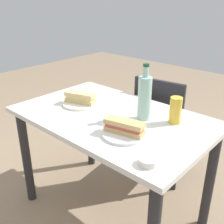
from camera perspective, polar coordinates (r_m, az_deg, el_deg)
ground_plane at (r=2.04m, az=0.00°, el=-19.96°), size 8.00×8.00×0.00m
dining_table at (r=1.67m, az=0.00°, el=-4.37°), size 1.18×0.74×0.74m
chair_far at (r=2.14m, az=10.48°, el=-2.21°), size 0.45×0.45×0.86m
plate_near at (r=1.40m, az=2.60°, el=-4.62°), size 0.23×0.23×0.01m
baguette_sandwich_near at (r=1.38m, az=2.63°, el=-3.10°), size 0.22×0.12×0.07m
knife_near at (r=1.44m, az=3.16°, el=-3.25°), size 0.18×0.03×0.01m
plate_far at (r=1.78m, az=-6.66°, el=1.80°), size 0.23×0.23×0.01m
baguette_sandwich_far at (r=1.77m, az=-6.72°, el=3.05°), size 0.21×0.13×0.07m
knife_far at (r=1.83m, az=-6.18°, el=2.71°), size 0.17×0.08×0.01m
water_bottle at (r=1.54m, az=6.87°, el=3.11°), size 0.08×0.08×0.32m
beer_glass at (r=1.54m, az=13.22°, el=0.35°), size 0.07×0.07×0.15m
olive_bowl at (r=1.18m, az=7.63°, el=-10.27°), size 0.08×0.08×0.03m
paper_napkin at (r=1.92m, az=0.31°, el=3.37°), size 0.18×0.18×0.00m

